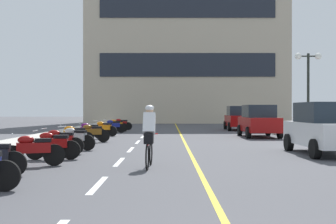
# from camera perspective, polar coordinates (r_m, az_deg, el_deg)

# --- Properties ---
(ground_plane) EXTENTS (140.00, 140.00, 0.00)m
(ground_plane) POSITION_cam_1_polar(r_m,az_deg,el_deg) (24.20, 1.01, -3.38)
(ground_plane) COLOR #47474C
(curb_left) EXTENTS (2.40, 72.00, 0.12)m
(curb_left) POSITION_cam_1_polar(r_m,az_deg,el_deg) (27.99, -14.06, -2.76)
(curb_left) COLOR #B7B2A8
(curb_left) RESTS_ON ground
(curb_right) EXTENTS (2.40, 72.00, 0.12)m
(curb_right) POSITION_cam_1_polar(r_m,az_deg,el_deg) (28.26, 15.64, -2.73)
(curb_right) COLOR #B7B2A8
(curb_right) RESTS_ON ground
(lane_dash_1) EXTENTS (0.14, 2.20, 0.01)m
(lane_dash_1) POSITION_cam_1_polar(r_m,az_deg,el_deg) (9.39, -9.32, -9.28)
(lane_dash_1) COLOR silver
(lane_dash_1) RESTS_ON ground
(lane_dash_2) EXTENTS (0.14, 2.20, 0.01)m
(lane_dash_2) POSITION_cam_1_polar(r_m,az_deg,el_deg) (13.31, -6.60, -6.42)
(lane_dash_2) COLOR silver
(lane_dash_2) RESTS_ON ground
(lane_dash_3) EXTENTS (0.14, 2.20, 0.01)m
(lane_dash_3) POSITION_cam_1_polar(r_m,az_deg,el_deg) (17.27, -5.13, -4.87)
(lane_dash_3) COLOR silver
(lane_dash_3) RESTS_ON ground
(lane_dash_4) EXTENTS (0.14, 2.20, 0.01)m
(lane_dash_4) POSITION_cam_1_polar(r_m,az_deg,el_deg) (21.25, -4.22, -3.89)
(lane_dash_4) COLOR silver
(lane_dash_4) RESTS_ON ground
(lane_dash_5) EXTENTS (0.14, 2.20, 0.01)m
(lane_dash_5) POSITION_cam_1_polar(r_m,az_deg,el_deg) (25.23, -3.59, -3.22)
(lane_dash_5) COLOR silver
(lane_dash_5) RESTS_ON ground
(lane_dash_6) EXTENTS (0.14, 2.20, 0.01)m
(lane_dash_6) POSITION_cam_1_polar(r_m,az_deg,el_deg) (29.22, -3.14, -2.73)
(lane_dash_6) COLOR silver
(lane_dash_6) RESTS_ON ground
(lane_dash_7) EXTENTS (0.14, 2.20, 0.01)m
(lane_dash_7) POSITION_cam_1_polar(r_m,az_deg,el_deg) (33.21, -2.80, -2.36)
(lane_dash_7) COLOR silver
(lane_dash_7) RESTS_ON ground
(lane_dash_8) EXTENTS (0.14, 2.20, 0.01)m
(lane_dash_8) POSITION_cam_1_polar(r_m,az_deg,el_deg) (37.20, -2.53, -2.07)
(lane_dash_8) COLOR silver
(lane_dash_8) RESTS_ON ground
(lane_dash_9) EXTENTS (0.14, 2.20, 0.01)m
(lane_dash_9) POSITION_cam_1_polar(r_m,az_deg,el_deg) (41.20, -2.31, -1.84)
(lane_dash_9) COLOR silver
(lane_dash_9) RESTS_ON ground
(lane_dash_10) EXTENTS (0.14, 2.20, 0.01)m
(lane_dash_10) POSITION_cam_1_polar(r_m,az_deg,el_deg) (45.19, -2.13, -1.64)
(lane_dash_10) COLOR silver
(lane_dash_10) RESTS_ON ground
(lane_dash_11) EXTENTS (0.14, 2.20, 0.01)m
(lane_dash_11) POSITION_cam_1_polar(r_m,az_deg,el_deg) (49.19, -1.98, -1.48)
(lane_dash_11) COLOR silver
(lane_dash_11) RESTS_ON ground
(centre_line_yellow) EXTENTS (0.12, 66.00, 0.01)m
(centre_line_yellow) POSITION_cam_1_polar(r_m,az_deg,el_deg) (27.20, 1.39, -2.96)
(centre_line_yellow) COLOR gold
(centre_line_yellow) RESTS_ON ground
(office_building) EXTENTS (22.82, 8.76, 21.43)m
(office_building) POSITION_cam_1_polar(r_m,az_deg,el_deg) (53.29, 2.04, 10.22)
(office_building) COLOR #BCAD93
(office_building) RESTS_ON ground
(street_lamp_mid) EXTENTS (1.46, 0.36, 4.54)m
(street_lamp_mid) POSITION_cam_1_polar(r_m,az_deg,el_deg) (25.35, 17.39, 4.68)
(street_lamp_mid) COLOR black
(street_lamp_mid) RESTS_ON curb_right
(parked_car_near) EXTENTS (2.00, 4.24, 1.82)m
(parked_car_near) POSITION_cam_1_polar(r_m,az_deg,el_deg) (16.30, 19.33, -1.98)
(parked_car_near) COLOR black
(parked_car_near) RESTS_ON ground
(parked_car_mid) EXTENTS (1.93, 4.20, 1.82)m
(parked_car_mid) POSITION_cam_1_polar(r_m,az_deg,el_deg) (25.56, 11.36, -1.13)
(parked_car_mid) COLOR black
(parked_car_mid) RESTS_ON ground
(parked_car_far) EXTENTS (1.99, 4.23, 1.82)m
(parked_car_far) POSITION_cam_1_polar(r_m,az_deg,el_deg) (33.73, 8.83, -0.77)
(parked_car_far) COLOR black
(parked_car_far) RESTS_ON ground
(motorcycle_3) EXTENTS (1.64, 0.79, 0.92)m
(motorcycle_3) POSITION_cam_1_polar(r_m,az_deg,el_deg) (12.67, -17.33, -4.65)
(motorcycle_3) COLOR black
(motorcycle_3) RESTS_ON ground
(motorcycle_4) EXTENTS (1.70, 0.60, 0.92)m
(motorcycle_4) POSITION_cam_1_polar(r_m,az_deg,el_deg) (14.23, -14.97, -4.09)
(motorcycle_4) COLOR black
(motorcycle_4) RESTS_ON ground
(motorcycle_5) EXTENTS (1.70, 0.60, 0.92)m
(motorcycle_5) POSITION_cam_1_polar(r_m,az_deg,el_deg) (15.82, -14.15, -3.65)
(motorcycle_5) COLOR black
(motorcycle_5) RESTS_ON ground
(motorcycle_6) EXTENTS (1.66, 0.74, 0.92)m
(motorcycle_6) POSITION_cam_1_polar(r_m,az_deg,el_deg) (17.36, -12.29, -3.29)
(motorcycle_6) COLOR black
(motorcycle_6) RESTS_ON ground
(motorcycle_7) EXTENTS (1.66, 0.73, 0.92)m
(motorcycle_7) POSITION_cam_1_polar(r_m,az_deg,el_deg) (19.39, -12.36, -2.91)
(motorcycle_7) COLOR black
(motorcycle_7) RESTS_ON ground
(motorcycle_8) EXTENTS (1.66, 0.73, 0.92)m
(motorcycle_8) POSITION_cam_1_polar(r_m,az_deg,el_deg) (21.12, -10.15, -2.64)
(motorcycle_8) COLOR black
(motorcycle_8) RESTS_ON ground
(motorcycle_9) EXTENTS (1.67, 0.70, 0.92)m
(motorcycle_9) POSITION_cam_1_polar(r_m,az_deg,el_deg) (23.36, -10.47, -2.36)
(motorcycle_9) COLOR black
(motorcycle_9) RESTS_ON ground
(motorcycle_10) EXTENTS (1.66, 0.75, 0.92)m
(motorcycle_10) POSITION_cam_1_polar(r_m,az_deg,el_deg) (26.12, -8.63, -2.07)
(motorcycle_10) COLOR black
(motorcycle_10) RESTS_ON ground
(motorcycle_11) EXTENTS (1.65, 0.77, 0.92)m
(motorcycle_11) POSITION_cam_1_polar(r_m,az_deg,el_deg) (29.61, -7.43, -1.79)
(motorcycle_11) COLOR black
(motorcycle_11) RESTS_ON ground
(motorcycle_12) EXTENTS (1.70, 0.60, 0.92)m
(motorcycle_12) POSITION_cam_1_polar(r_m,az_deg,el_deg) (31.20, -7.04, -1.68)
(motorcycle_12) COLOR black
(motorcycle_12) RESTS_ON ground
(motorcycle_13) EXTENTS (1.70, 0.60, 0.92)m
(motorcycle_13) POSITION_cam_1_polar(r_m,az_deg,el_deg) (33.64, -6.39, -1.53)
(motorcycle_13) COLOR black
(motorcycle_13) RESTS_ON ground
(cyclist_rider) EXTENTS (0.42, 1.77, 1.71)m
(cyclist_rider) POSITION_cam_1_polar(r_m,az_deg,el_deg) (11.95, -2.74, -2.94)
(cyclist_rider) COLOR black
(cyclist_rider) RESTS_ON ground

